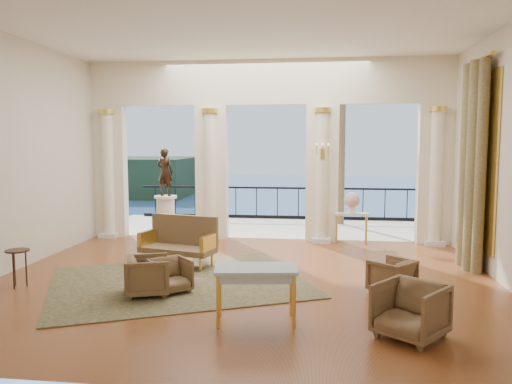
# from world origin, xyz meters

# --- Properties ---
(floor) EXTENTS (9.00, 9.00, 0.00)m
(floor) POSITION_xyz_m (0.00, 0.00, 0.00)
(floor) COLOR #53250D
(floor) RESTS_ON ground
(room_walls) EXTENTS (9.00, 9.00, 9.00)m
(room_walls) POSITION_xyz_m (0.00, -1.12, 2.88)
(room_walls) COLOR beige
(room_walls) RESTS_ON ground
(arcade) EXTENTS (9.00, 0.56, 4.50)m
(arcade) POSITION_xyz_m (-0.00, 3.82, 2.58)
(arcade) COLOR #F1E4C5
(arcade) RESTS_ON ground
(terrace) EXTENTS (10.00, 3.60, 0.10)m
(terrace) POSITION_xyz_m (0.00, 5.80, -0.05)
(terrace) COLOR beige
(terrace) RESTS_ON ground
(balustrade) EXTENTS (9.00, 0.06, 1.03)m
(balustrade) POSITION_xyz_m (0.00, 7.40, 0.41)
(balustrade) COLOR black
(balustrade) RESTS_ON terrace
(palm_tree) EXTENTS (2.00, 2.00, 4.50)m
(palm_tree) POSITION_xyz_m (2.00, 6.60, 4.09)
(palm_tree) COLOR #4C3823
(palm_tree) RESTS_ON terrace
(headland) EXTENTS (22.00, 18.00, 6.00)m
(headland) POSITION_xyz_m (-30.00, 70.00, -3.00)
(headland) COLOR black
(headland) RESTS_ON sea
(sea) EXTENTS (160.00, 160.00, 0.00)m
(sea) POSITION_xyz_m (0.00, 60.00, -6.00)
(sea) COLOR #27549B
(sea) RESTS_ON ground
(curtain) EXTENTS (0.33, 1.40, 4.09)m
(curtain) POSITION_xyz_m (4.28, 1.50, 2.02)
(curtain) COLOR brown
(curtain) RESTS_ON ground
(window_frame) EXTENTS (0.04, 1.60, 3.40)m
(window_frame) POSITION_xyz_m (4.47, 1.50, 2.10)
(window_frame) COLOR gold
(window_frame) RESTS_ON room_walls
(wall_sconce) EXTENTS (0.30, 0.11, 0.33)m
(wall_sconce) POSITION_xyz_m (1.40, 3.51, 2.23)
(wall_sconce) COLOR gold
(wall_sconce) RESTS_ON arcade
(rug) EXTENTS (5.32, 4.86, 0.02)m
(rug) POSITION_xyz_m (-1.13, -0.25, 0.01)
(rug) COLOR #2F3118
(rug) RESTS_ON ground
(armchair_a) EXTENTS (0.83, 0.82, 0.62)m
(armchair_a) POSITION_xyz_m (-1.11, -0.84, 0.31)
(armchair_a) COLOR #45331A
(armchair_a) RESTS_ON ground
(armchair_b) EXTENTS (1.03, 1.03, 0.78)m
(armchair_b) POSITION_xyz_m (2.48, -2.34, 0.39)
(armchair_b) COLOR #45331A
(armchair_b) RESTS_ON ground
(armchair_c) EXTENTS (0.84, 0.84, 0.63)m
(armchair_c) POSITION_xyz_m (2.52, -0.45, 0.32)
(armchair_c) COLOR #45331A
(armchair_c) RESTS_ON ground
(armchair_d) EXTENTS (0.83, 0.86, 0.70)m
(armchair_d) POSITION_xyz_m (-1.42, -1.04, 0.35)
(armchair_d) COLOR #45331A
(armchair_d) RESTS_ON ground
(settee) EXTENTS (1.61, 1.00, 0.99)m
(settee) POSITION_xyz_m (-1.44, 0.99, 0.49)
(settee) COLOR #45331A
(settee) RESTS_ON ground
(game_table) EXTENTS (1.19, 0.76, 0.77)m
(game_table) POSITION_xyz_m (0.47, -2.00, 0.69)
(game_table) COLOR #94ACBC
(game_table) RESTS_ON ground
(pedestal) EXTENTS (0.61, 0.61, 1.13)m
(pedestal) POSITION_xyz_m (-2.52, 3.50, 0.54)
(pedestal) COLOR silver
(pedestal) RESTS_ON ground
(statue) EXTENTS (0.49, 0.38, 1.20)m
(statue) POSITION_xyz_m (-2.52, 3.50, 1.72)
(statue) COLOR black
(statue) RESTS_ON pedestal
(console_table) EXTENTS (0.84, 0.41, 0.76)m
(console_table) POSITION_xyz_m (2.12, 3.55, 0.63)
(console_table) COLOR silver
(console_table) RESTS_ON ground
(urn) EXTENTS (0.38, 0.38, 0.51)m
(urn) POSITION_xyz_m (2.12, 3.55, 1.05)
(urn) COLOR white
(urn) RESTS_ON console_table
(side_table) EXTENTS (0.40, 0.40, 0.65)m
(side_table) POSITION_xyz_m (-3.78, -0.86, 0.55)
(side_table) COLOR black
(side_table) RESTS_ON ground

